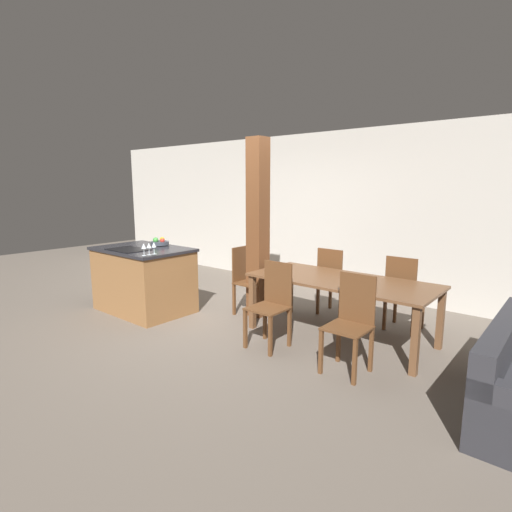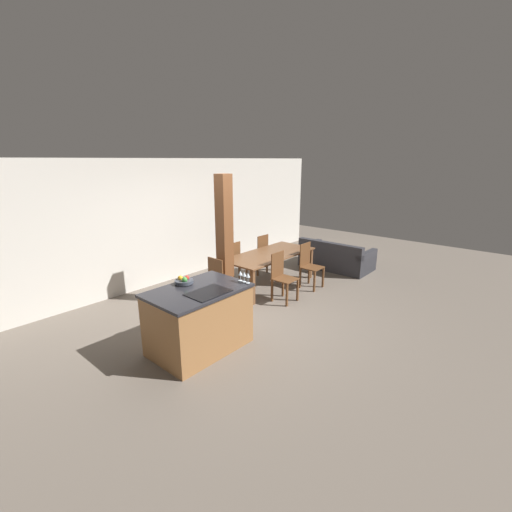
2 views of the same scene
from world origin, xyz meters
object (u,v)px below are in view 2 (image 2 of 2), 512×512
object	(u,v)px
couch	(336,258)
wine_glass_near	(248,276)
wine_glass_middle	(244,275)
dining_chair_near_right	(309,265)
dining_chair_far_left	(231,262)
timber_post	(225,242)
wine_glass_far	(240,273)
fruit_bowl	(184,281)
dining_chair_head_end	(220,281)
dining_chair_far_right	(259,253)
dining_table	(269,257)
kitchen_island	(199,319)
dining_chair_near_left	(282,276)

from	to	relation	value
couch	wine_glass_near	bearing A→B (deg)	100.21
wine_glass_middle	dining_chair_near_right	distance (m)	2.67
dining_chair_far_left	timber_post	size ratio (longest dim) A/B	0.39
wine_glass_far	wine_glass_near	bearing A→B (deg)	-90.00
timber_post	couch	bearing A→B (deg)	-8.91
fruit_bowl	dining_chair_head_end	xyz separation A→B (m)	(1.24, 0.56, -0.47)
dining_chair_far_left	fruit_bowl	bearing A→B (deg)	29.73
wine_glass_near	wine_glass_middle	size ratio (longest dim) A/B	1.00
couch	dining_chair_far_right	bearing A→B (deg)	52.84
wine_glass_near	dining_chair_far_left	world-z (taller)	wine_glass_near
fruit_bowl	wine_glass_near	bearing A→B (deg)	-48.71
dining_table	timber_post	bearing A→B (deg)	178.74
kitchen_island	dining_chair_near_left	world-z (taller)	dining_chair_near_left
wine_glass_middle	dining_chair_far_left	size ratio (longest dim) A/B	0.16
dining_chair_far_right	timber_post	bearing A→B (deg)	20.71
dining_chair_near_left	dining_chair_head_end	distance (m)	1.20
wine_glass_near	dining_table	bearing A→B (deg)	31.19
wine_glass_far	dining_table	size ratio (longest dim) A/B	0.07
kitchen_island	fruit_bowl	size ratio (longest dim) A/B	5.16
timber_post	fruit_bowl	bearing A→B (deg)	-157.22
kitchen_island	fruit_bowl	world-z (taller)	fruit_bowl
dining_chair_near_right	timber_post	distance (m)	2.05
wine_glass_middle	timber_post	distance (m)	1.46
dining_chair_near_right	wine_glass_near	bearing A→B (deg)	-167.72
dining_chair_near_left	dining_chair_near_right	bearing A→B (deg)	0.00
wine_glass_middle	dining_chair_far_left	bearing A→B (deg)	49.77
wine_glass_near	dining_chair_far_right	world-z (taller)	wine_glass_near
wine_glass_near	dining_chair_far_right	bearing A→B (deg)	37.37
dining_chair_far_left	wine_glass_far	bearing A→B (deg)	48.60
dining_chair_near_right	timber_post	size ratio (longest dim) A/B	0.39
kitchen_island	dining_chair_far_left	bearing A→B (deg)	35.28
timber_post	dining_chair_far_right	bearing A→B (deg)	20.71
dining_table	dining_chair_far_right	distance (m)	0.87
dining_table	fruit_bowl	bearing A→B (deg)	-168.25
couch	timber_post	xyz separation A→B (m)	(-3.38, 0.53, 0.97)
dining_chair_near_left	dining_chair_far_left	distance (m)	1.40
wine_glass_far	couch	bearing A→B (deg)	8.30
kitchen_island	dining_table	size ratio (longest dim) A/B	0.64
dining_chair_near_left	wine_glass_near	bearing A→B (deg)	-160.69
kitchen_island	fruit_bowl	xyz separation A→B (m)	(0.00, 0.30, 0.51)
dining_table	dining_chair_near_left	xyz separation A→B (m)	(-0.49, -0.70, -0.14)
wine_glass_middle	dining_chair_far_right	distance (m)	3.24
wine_glass_near	dining_chair_head_end	xyz separation A→B (m)	(0.62, 1.26, -0.55)
kitchen_island	wine_glass_far	world-z (taller)	wine_glass_far
fruit_bowl	wine_glass_near	distance (m)	0.94
wine_glass_far	dining_chair_near_left	size ratio (longest dim) A/B	0.16
wine_glass_middle	couch	distance (m)	4.30
wine_glass_near	dining_chair_near_left	xyz separation A→B (m)	(1.60, 0.56, -0.55)
kitchen_island	dining_chair_head_end	size ratio (longest dim) A/B	1.44
wine_glass_far	dining_chair_far_right	bearing A→B (deg)	35.16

